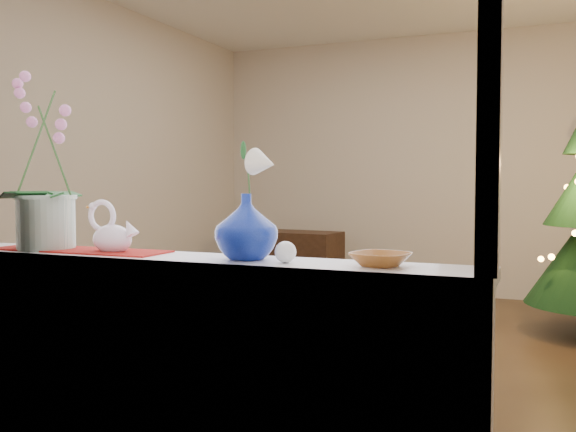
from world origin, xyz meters
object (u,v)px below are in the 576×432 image
amber_dish (380,260)px  swan (112,228)px  orchid_pot (45,160)px  paperweight (285,252)px  side_table (295,265)px  blue_vase (246,222)px

amber_dish → swan: bearing=-179.7°
orchid_pot → amber_dish: size_ratio=4.57×
paperweight → side_table: bearing=111.5°
blue_vase → paperweight: 0.18m
side_table → blue_vase: bearing=-64.6°
blue_vase → amber_dish: blue_vase is taller
blue_vase → orchid_pot: bearing=-179.4°
swan → side_table: swan is taller
blue_vase → paperweight: bearing=-12.9°
swan → blue_vase: (0.53, 0.01, 0.03)m
blue_vase → paperweight: blue_vase is taller
blue_vase → amber_dish: bearing=-0.4°
orchid_pot → swan: 0.39m
blue_vase → side_table: bearing=109.8°
swan → paperweight: bearing=-14.9°
orchid_pot → swan: orchid_pot is taller
swan → paperweight: (0.69, -0.03, -0.06)m
orchid_pot → side_table: size_ratio=0.75×
paperweight → blue_vase: bearing=167.1°
paperweight → amber_dish: paperweight is taller
side_table → orchid_pot: bearing=-75.6°
orchid_pot → swan: size_ratio=3.19×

